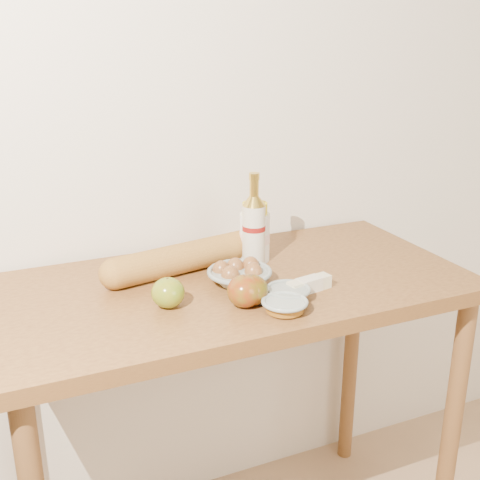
# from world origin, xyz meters

# --- Properties ---
(back_wall) EXTENTS (3.50, 0.02, 2.60)m
(back_wall) POSITION_xyz_m (0.00, 1.51, 1.30)
(back_wall) COLOR silver
(back_wall) RESTS_ON ground
(table) EXTENTS (1.20, 0.60, 0.90)m
(table) POSITION_xyz_m (0.00, 1.18, 0.78)
(table) COLOR brown
(table) RESTS_ON ground
(bourbon_bottle) EXTENTS (0.07, 0.07, 0.26)m
(bourbon_bottle) POSITION_xyz_m (0.09, 1.27, 1.00)
(bourbon_bottle) COLOR beige
(bourbon_bottle) RESTS_ON table
(cream_bottle) EXTENTS (0.10, 0.10, 0.17)m
(cream_bottle) POSITION_xyz_m (0.11, 1.29, 0.98)
(cream_bottle) COLOR white
(cream_bottle) RESTS_ON table
(egg_bowl) EXTENTS (0.17, 0.17, 0.06)m
(egg_bowl) POSITION_xyz_m (0.00, 1.16, 0.92)
(egg_bowl) COLOR gray
(egg_bowl) RESTS_ON table
(baguette) EXTENTS (0.48, 0.17, 0.08)m
(baguette) POSITION_xyz_m (-0.10, 1.29, 0.94)
(baguette) COLOR #BA8439
(baguette) RESTS_ON table
(apple_yellowgreen) EXTENTS (0.09, 0.09, 0.07)m
(apple_yellowgreen) POSITION_xyz_m (-0.20, 1.10, 0.94)
(apple_yellowgreen) COLOR olive
(apple_yellowgreen) RESTS_ON table
(apple_redgreen_front) EXTENTS (0.09, 0.09, 0.08)m
(apple_redgreen_front) POSITION_xyz_m (-0.04, 1.03, 0.94)
(apple_redgreen_front) COLOR #96080D
(apple_redgreen_front) RESTS_ON table
(apple_redgreen_right) EXTENTS (0.09, 0.09, 0.07)m
(apple_redgreen_right) POSITION_xyz_m (-0.02, 1.04, 0.94)
(apple_redgreen_right) COLOR maroon
(apple_redgreen_right) RESTS_ON table
(sugar_bowl) EXTENTS (0.14, 0.14, 0.03)m
(sugar_bowl) POSITION_xyz_m (0.07, 1.03, 0.92)
(sugar_bowl) COLOR gray
(sugar_bowl) RESTS_ON table
(syrup_bowl) EXTENTS (0.14, 0.14, 0.03)m
(syrup_bowl) POSITION_xyz_m (0.03, 0.97, 0.92)
(syrup_bowl) COLOR #929F9A
(syrup_bowl) RESTS_ON table
(butter_stick) EXTENTS (0.12, 0.05, 0.04)m
(butter_stick) POSITION_xyz_m (0.14, 1.05, 0.92)
(butter_stick) COLOR beige
(butter_stick) RESTS_ON table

